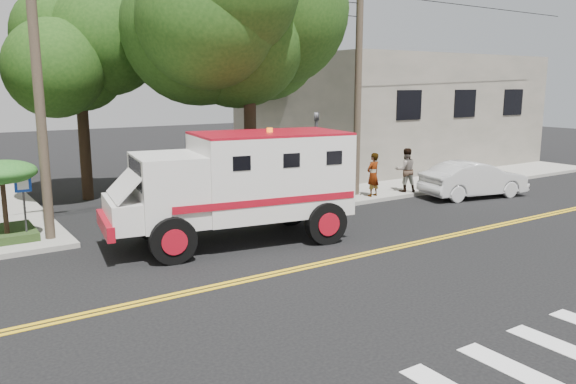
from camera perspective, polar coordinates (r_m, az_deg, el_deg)
ground at (r=14.85m, az=3.78°, el=-7.21°), size 100.00×100.00×0.00m
sidewalk_ne at (r=33.45m, az=8.20°, el=2.97°), size 17.00×17.00×0.15m
building_right at (r=34.55m, az=9.66°, el=8.30°), size 14.00×12.00×6.00m
utility_pole_left at (r=17.46m, az=-24.03°, el=9.61°), size 0.28×0.28×9.00m
utility_pole_right at (r=22.91m, az=7.13°, el=10.52°), size 0.28×0.28×9.00m
tree_main at (r=20.51m, az=-2.48°, el=18.13°), size 6.08×5.70×9.85m
tree_left at (r=23.77m, az=-19.61°, el=12.97°), size 4.48×4.20×7.70m
tree_right at (r=32.15m, az=-0.68°, el=13.52°), size 4.80×4.50×8.20m
traffic_signal at (r=21.01m, az=2.86°, el=4.36°), size 0.15×0.18×3.60m
accessibility_sign at (r=17.84m, az=-25.25°, el=-0.64°), size 0.45×0.10×2.02m
armored_truck at (r=16.48m, az=-4.79°, el=1.16°), size 7.39×3.75×3.22m
parked_sedan at (r=24.46m, az=18.36°, el=1.23°), size 4.75×2.46×1.49m
pedestrian_a at (r=22.86m, az=8.64°, el=1.76°), size 0.71×0.53×1.77m
pedestrian_b at (r=24.10m, az=11.86°, el=2.20°), size 1.10×1.00×1.84m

